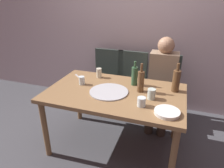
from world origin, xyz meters
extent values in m
plane|color=#424247|center=(0.00, 0.00, 0.00)|extent=(8.00, 8.00, 0.00)
cube|color=#B29EA3|center=(0.00, 1.18, 1.30)|extent=(6.00, 0.10, 2.60)
cube|color=olive|center=(0.00, 0.00, 0.70)|extent=(1.43, 0.88, 0.04)
cylinder|color=olive|center=(-0.66, -0.38, 0.34)|extent=(0.06, 0.06, 0.68)
cylinder|color=olive|center=(0.66, -0.38, 0.34)|extent=(0.06, 0.06, 0.68)
cylinder|color=olive|center=(-0.66, 0.38, 0.34)|extent=(0.06, 0.06, 0.68)
cylinder|color=olive|center=(0.66, 0.38, 0.34)|extent=(0.06, 0.06, 0.68)
cylinder|color=#ADADB2|center=(-0.05, -0.04, 0.73)|extent=(0.40, 0.40, 0.01)
cylinder|color=#2D5133|center=(0.15, 0.23, 0.82)|extent=(0.07, 0.07, 0.21)
cylinder|color=#2D5133|center=(0.15, 0.23, 0.96)|extent=(0.03, 0.03, 0.07)
cylinder|color=brown|center=(0.59, 0.21, 0.84)|extent=(0.08, 0.08, 0.23)
cylinder|color=brown|center=(0.59, 0.21, 0.99)|extent=(0.03, 0.03, 0.08)
cylinder|color=brown|center=(0.25, 0.08, 0.83)|extent=(0.07, 0.07, 0.22)
cylinder|color=brown|center=(0.25, 0.08, 0.98)|extent=(0.03, 0.03, 0.09)
cylinder|color=beige|center=(-0.30, 0.30, 0.78)|extent=(0.06, 0.06, 0.12)
cylinder|color=#B7C6BC|center=(0.38, -0.04, 0.77)|extent=(0.08, 0.08, 0.10)
cylinder|color=silver|center=(-0.41, 0.05, 0.77)|extent=(0.06, 0.06, 0.09)
cylinder|color=silver|center=(0.32, -0.21, 0.76)|extent=(0.08, 0.08, 0.09)
cylinder|color=white|center=(0.55, -0.27, 0.74)|extent=(0.22, 0.22, 0.03)
cube|color=#B7B7BC|center=(-0.53, 0.22, 0.72)|extent=(0.18, 0.16, 0.01)
cube|color=#2D3833|center=(-0.40, 0.76, 0.45)|extent=(0.44, 0.44, 0.05)
cube|color=#2D3833|center=(-0.40, 0.96, 0.68)|extent=(0.44, 0.04, 0.45)
cylinder|color=#2D3833|center=(-0.21, 0.57, 0.21)|extent=(0.04, 0.04, 0.42)
cylinder|color=#2D3833|center=(-0.59, 0.57, 0.21)|extent=(0.04, 0.04, 0.42)
cylinder|color=#2D3833|center=(-0.21, 0.95, 0.21)|extent=(0.04, 0.04, 0.42)
cylinder|color=#2D3833|center=(-0.59, 0.95, 0.21)|extent=(0.04, 0.04, 0.42)
cube|color=#2D3833|center=(-0.04, 0.76, 0.45)|extent=(0.44, 0.44, 0.05)
cube|color=#2D3833|center=(-0.04, 0.96, 0.68)|extent=(0.44, 0.04, 0.45)
cylinder|color=#2D3833|center=(0.15, 0.57, 0.21)|extent=(0.04, 0.04, 0.42)
cylinder|color=#2D3833|center=(-0.23, 0.57, 0.21)|extent=(0.04, 0.04, 0.42)
cylinder|color=#2D3833|center=(0.15, 0.95, 0.21)|extent=(0.04, 0.04, 0.42)
cylinder|color=#2D3833|center=(-0.23, 0.95, 0.21)|extent=(0.04, 0.04, 0.42)
cube|color=#2D3833|center=(0.42, 0.76, 0.45)|extent=(0.44, 0.44, 0.05)
cube|color=#2D3833|center=(0.42, 0.96, 0.68)|extent=(0.44, 0.04, 0.45)
cylinder|color=#2D3833|center=(0.61, 0.57, 0.21)|extent=(0.04, 0.04, 0.42)
cylinder|color=#2D3833|center=(0.23, 0.57, 0.21)|extent=(0.04, 0.04, 0.42)
cylinder|color=#2D3833|center=(0.61, 0.95, 0.21)|extent=(0.04, 0.04, 0.42)
cylinder|color=#2D3833|center=(0.23, 0.95, 0.21)|extent=(0.04, 0.04, 0.42)
cube|color=#937A60|center=(0.42, 0.78, 0.71)|extent=(0.36, 0.22, 0.52)
sphere|color=#A87A5B|center=(0.42, 0.78, 1.06)|extent=(0.21, 0.21, 0.21)
cylinder|color=#3B3026|center=(0.50, 0.58, 0.45)|extent=(0.12, 0.40, 0.12)
cylinder|color=#3B3026|center=(0.34, 0.58, 0.45)|extent=(0.12, 0.40, 0.12)
cylinder|color=#3B3026|center=(0.50, 0.38, 0.23)|extent=(0.11, 0.11, 0.45)
cylinder|color=#3B3026|center=(0.34, 0.38, 0.23)|extent=(0.11, 0.11, 0.45)
camera|label=1|loc=(0.58, -1.80, 1.66)|focal=32.22mm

